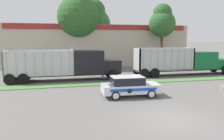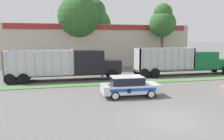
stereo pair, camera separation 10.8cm
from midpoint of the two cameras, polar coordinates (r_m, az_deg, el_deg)
The scene contains 14 objects.
ground_plane at distance 12.97m, azimuth 15.03°, elevation -12.28°, with size 600.00×600.00×0.00m, color slate.
grass_verge at distance 22.33m, azimuth 2.42°, elevation -3.36°, with size 120.00×1.62×0.06m, color #517F42.
centre_line_2 at distance 26.59m, azimuth -21.62°, elevation -2.14°, with size 2.40×0.14×0.01m, color yellow.
centre_line_3 at distance 26.32m, azimuth -9.92°, elevation -1.79°, with size 2.40×0.14×0.01m, color yellow.
centre_line_4 at distance 27.14m, azimuth 1.54°, elevation -1.37°, with size 2.40×0.14×0.01m, color yellow.
centre_line_5 at distance 28.96m, azimuth 11.94°, elevation -0.95°, with size 2.40×0.14×0.01m, color yellow.
centre_line_6 at distance 31.60m, azimuth 20.86°, elevation -0.56°, with size 2.40×0.14×0.01m, color yellow.
dump_truck_lead at distance 24.19m, azimuth -8.99°, elevation 1.38°, with size 12.15×2.71×3.65m.
dump_truck_mid at distance 29.30m, azimuth 20.21°, elevation 1.94°, with size 12.91×2.61×3.48m.
rally_car at distance 17.11m, azimuth 4.70°, elevation -4.17°, with size 4.53×2.08×1.63m.
store_building_backdrop at distance 40.23m, azimuth -4.13°, elevation 6.51°, with size 29.72×12.10×6.74m.
tree_behind_left at distance 35.88m, azimuth 13.18°, elevation 12.27°, with size 4.15×4.15×9.97m.
tree_behind_right at distance 34.71m, azimuth -8.64°, elevation 14.66°, with size 6.40×6.40×12.66m.
tree_behind_far_right at distance 37.67m, azimuth -4.60°, elevation 12.58°, with size 5.61×5.61×11.09m.
Camera 2 is at (-5.80, -10.70, 4.45)m, focal length 35.00 mm.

